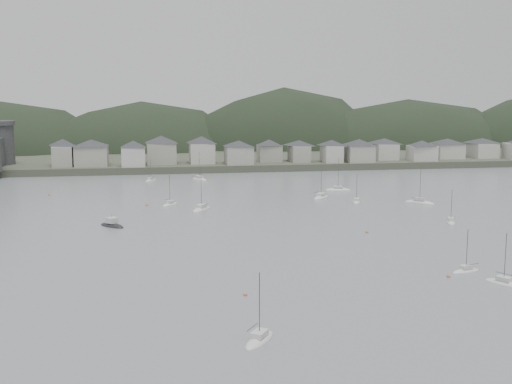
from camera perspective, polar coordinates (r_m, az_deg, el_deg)
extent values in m
plane|color=slate|center=(111.69, 6.60, -8.73)|extent=(900.00, 900.00, 0.00)
cube|color=#383D2D|center=(399.66, -5.35, 4.00)|extent=(900.00, 250.00, 3.00)
ellipsoid|color=black|center=(377.59, -9.96, 1.89)|extent=(132.08, 90.41, 79.74)
ellipsoid|color=black|center=(386.56, 2.44, 1.76)|extent=(133.88, 88.37, 101.41)
ellipsoid|color=black|center=(404.17, 13.10, 2.18)|extent=(165.81, 81.78, 82.55)
cylinder|color=#333335|center=(303.36, -21.47, 3.89)|extent=(10.00, 10.00, 17.00)
cube|color=#A2A194|center=(287.47, -16.63, 3.06)|extent=(8.34, 12.91, 8.59)
pyramid|color=#2B2B30|center=(287.01, -16.68, 4.21)|extent=(15.78, 15.78, 3.01)
cube|color=#A2A194|center=(285.68, -14.31, 3.10)|extent=(13.68, 13.35, 8.36)
pyramid|color=#2B2B30|center=(285.22, -14.36, 4.22)|extent=(20.07, 20.07, 2.93)
cube|color=#BBB9B0|center=(279.54, -10.77, 3.07)|extent=(9.78, 10.20, 8.08)
pyramid|color=#2B2B30|center=(279.08, -10.80, 4.18)|extent=(14.83, 14.83, 2.83)
cube|color=#A2A194|center=(289.11, -8.34, 3.41)|extent=(12.59, 13.33, 9.09)
pyramid|color=#2B2B30|center=(288.63, -8.37, 4.62)|extent=(19.24, 19.24, 3.18)
cube|color=#BBB9B0|center=(288.56, -4.80, 3.44)|extent=(10.74, 12.17, 8.87)
pyramid|color=#2B2B30|center=(288.09, -4.82, 4.62)|extent=(17.01, 17.01, 3.10)
cube|color=#A2A194|center=(283.89, -1.53, 3.26)|extent=(11.63, 12.09, 7.69)
pyramid|color=#2B2B30|center=(283.46, -1.53, 4.30)|extent=(17.61, 17.61, 2.69)
cube|color=#A2A194|center=(294.95, 1.19, 3.44)|extent=(10.37, 9.35, 7.44)
pyramid|color=#2B2B30|center=(294.54, 1.19, 4.41)|extent=(14.65, 14.65, 2.60)
cube|color=#A2A194|center=(295.45, 3.83, 3.41)|extent=(8.24, 12.20, 7.22)
pyramid|color=#2B2B30|center=(295.05, 3.83, 4.35)|extent=(15.17, 15.17, 2.53)
cube|color=#BBB9B0|center=(293.97, 6.70, 3.36)|extent=(8.06, 10.91, 7.46)
pyramid|color=#2B2B30|center=(293.56, 6.72, 4.34)|extent=(14.08, 14.08, 2.61)
cube|color=#A2A194|center=(296.26, 9.07, 3.37)|extent=(11.73, 11.78, 7.66)
pyramid|color=#2B2B30|center=(295.85, 9.09, 4.37)|extent=(17.46, 17.46, 2.68)
cube|color=#BBB9B0|center=(310.88, 11.25, 3.53)|extent=(10.19, 13.02, 7.33)
pyramid|color=#2B2B30|center=(310.49, 11.28, 4.44)|extent=(17.23, 17.23, 2.57)
cube|color=#BBB9B0|center=(308.47, 14.43, 3.34)|extent=(11.70, 9.81, 6.88)
pyramid|color=#2B2B30|center=(308.10, 14.46, 4.20)|extent=(15.97, 15.97, 2.41)
cube|color=#BBB9B0|center=(323.60, 16.52, 3.50)|extent=(12.83, 12.48, 7.00)
pyramid|color=#2B2B30|center=(323.24, 16.56, 4.33)|extent=(18.79, 18.79, 2.45)
cube|color=#BBB9B0|center=(332.54, 19.32, 3.50)|extent=(11.07, 13.50, 6.97)
pyramid|color=#2B2B30|center=(332.20, 19.36, 4.30)|extent=(18.25, 18.25, 2.44)
ellipsoid|color=silver|center=(197.47, -7.60, -1.14)|extent=(6.17, 7.14, 1.44)
cube|color=beige|center=(197.30, -7.60, -0.85)|extent=(2.78, 2.97, 0.70)
cylinder|color=#3F3F42|center=(196.74, -7.62, 0.19)|extent=(0.12, 0.12, 9.00)
cylinder|color=#3F3F42|center=(198.21, -7.84, -0.65)|extent=(2.03, 2.65, 0.10)
ellipsoid|color=silver|center=(254.41, -9.27, 0.99)|extent=(5.54, 7.07, 1.39)
cube|color=beige|center=(254.29, -9.28, 1.21)|extent=(2.58, 2.87, 0.70)
cylinder|color=#3F3F42|center=(253.87, -9.30, 2.00)|extent=(0.12, 0.12, 8.67)
cylinder|color=#3F3F42|center=(253.17, -9.13, 1.31)|extent=(1.73, 2.71, 0.10)
ellipsoid|color=silver|center=(176.44, 16.82, -2.60)|extent=(4.51, 7.21, 1.38)
cube|color=beige|center=(176.25, 16.83, -2.28)|extent=(2.27, 2.79, 0.70)
cylinder|color=#3F3F42|center=(175.66, 16.88, -1.17)|extent=(0.12, 0.12, 8.60)
cylinder|color=#3F3F42|center=(175.34, 17.14, -2.17)|extent=(1.20, 2.93, 0.10)
ellipsoid|color=silver|center=(122.96, 21.03, -7.61)|extent=(5.60, 7.45, 1.45)
cube|color=beige|center=(122.69, 21.06, -7.15)|extent=(2.64, 2.99, 0.70)
cylinder|color=#3F3F42|center=(121.79, 21.15, -5.49)|extent=(0.12, 0.12, 9.06)
cylinder|color=#3F3F42|center=(123.81, 21.06, -6.74)|extent=(1.70, 2.89, 0.10)
ellipsoid|color=silver|center=(205.32, 14.24, -0.96)|extent=(8.92, 8.71, 1.89)
cube|color=beige|center=(205.13, 14.26, -0.62)|extent=(3.83, 3.79, 0.70)
cylinder|color=#3F3F42|center=(204.44, 14.30, 0.71)|extent=(0.12, 0.12, 11.81)
cylinder|color=#3F3F42|center=(203.49, 14.08, -0.53)|extent=(3.15, 3.01, 0.10)
ellipsoid|color=silver|center=(89.83, 0.31, -13.01)|extent=(6.28, 7.59, 1.51)
cube|color=beige|center=(89.45, 0.31, -12.39)|extent=(2.87, 3.12, 0.70)
cylinder|color=#3F3F42|center=(88.16, 0.31, -10.07)|extent=(0.12, 0.12, 9.45)
cylinder|color=#3F3F42|center=(90.17, -0.31, -11.84)|extent=(2.01, 2.86, 0.10)
ellipsoid|color=silver|center=(255.24, -5.01, 1.10)|extent=(6.91, 8.84, 1.73)
cube|color=beige|center=(255.09, -5.02, 1.36)|extent=(3.22, 3.59, 0.70)
cylinder|color=#3F3F42|center=(254.58, -5.03, 2.34)|extent=(0.12, 0.12, 10.84)
cylinder|color=#3F3F42|center=(256.41, -4.86, 1.52)|extent=(2.13, 3.37, 0.10)
ellipsoid|color=silver|center=(210.34, 5.76, -0.51)|extent=(8.16, 9.06, 1.85)
cube|color=beige|center=(210.15, 5.76, -0.18)|extent=(3.63, 3.80, 0.70)
cylinder|color=#3F3F42|center=(209.49, 5.78, 1.09)|extent=(0.12, 0.12, 11.59)
cylinder|color=#3F3F42|center=(211.02, 5.40, 0.01)|extent=(2.72, 3.30, 0.10)
ellipsoid|color=silver|center=(227.45, 7.26, 0.14)|extent=(9.25, 4.31, 1.78)
cube|color=beige|center=(227.29, 7.26, 0.44)|extent=(3.40, 2.45, 0.70)
cylinder|color=#3F3F42|center=(226.70, 7.28, 1.57)|extent=(0.12, 0.12, 11.12)
cylinder|color=#3F3F42|center=(227.93, 7.62, 0.60)|extent=(3.96, 0.77, 0.10)
ellipsoid|color=silver|center=(188.02, -4.83, -1.59)|extent=(7.69, 10.03, 1.96)
cube|color=beige|center=(187.80, -4.84, -1.20)|extent=(3.60, 4.05, 0.70)
cylinder|color=#3F3F42|center=(187.02, -4.86, 0.31)|extent=(0.12, 0.12, 12.25)
cylinder|color=#3F3F42|center=(186.29, -4.53, -1.11)|extent=(2.33, 3.85, 0.10)
ellipsoid|color=silver|center=(128.99, 18.04, -6.71)|extent=(6.70, 3.71, 1.28)
cube|color=beige|center=(128.75, 18.06, -6.30)|extent=(2.53, 1.96, 0.70)
cylinder|color=#3F3F42|center=(127.99, 18.13, -4.92)|extent=(0.12, 0.12, 7.98)
cylinder|color=#3F3F42|center=(128.86, 18.58, -6.06)|extent=(2.79, 0.88, 0.10)
ellipsoid|color=silver|center=(202.91, 8.86, -0.91)|extent=(4.43, 7.38, 1.41)
cube|color=beige|center=(202.75, 8.86, -0.63)|extent=(2.27, 2.83, 0.70)
cylinder|color=#3F3F42|center=(202.22, 8.89, 0.36)|extent=(0.12, 0.12, 8.79)
cylinder|color=#3F3F42|center=(203.65, 8.65, -0.43)|extent=(1.13, 3.02, 0.10)
ellipsoid|color=black|center=(168.26, -12.59, -2.97)|extent=(7.63, 8.03, 1.79)
cube|color=beige|center=(167.96, -12.61, -2.45)|extent=(3.33, 3.35, 1.40)
cylinder|color=#3F3F42|center=(167.80, -12.62, -2.15)|extent=(0.10, 0.10, 1.20)
sphere|color=#C56441|center=(108.87, -0.95, -9.05)|extent=(0.70, 0.70, 0.70)
sphere|color=#C56441|center=(225.19, -17.79, -0.26)|extent=(0.70, 0.70, 0.70)
sphere|color=#C56441|center=(197.75, -9.62, -1.14)|extent=(0.70, 0.70, 0.70)
sphere|color=#C56441|center=(124.47, 16.63, -7.15)|extent=(0.70, 0.70, 0.70)
sphere|color=#C56441|center=(159.15, 9.77, -3.50)|extent=(0.70, 0.70, 0.70)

